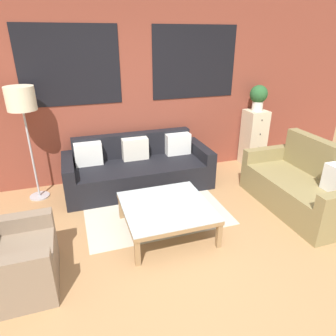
# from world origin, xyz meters

# --- Properties ---
(ground_plane) EXTENTS (16.00, 16.00, 0.00)m
(ground_plane) POSITION_xyz_m (0.00, 0.00, 0.00)
(ground_plane) COLOR #AD7F51
(wall_back_brick) EXTENTS (8.40, 0.09, 2.80)m
(wall_back_brick) POSITION_xyz_m (0.00, 2.44, 1.41)
(wall_back_brick) COLOR brown
(wall_back_brick) RESTS_ON ground_plane
(rug) EXTENTS (1.87, 1.46, 0.00)m
(rug) POSITION_xyz_m (-0.10, 1.23, 0.00)
(rug) COLOR beige
(rug) RESTS_ON ground_plane
(couch_dark) EXTENTS (2.21, 0.88, 0.78)m
(couch_dark) POSITION_xyz_m (-0.14, 1.95, 0.28)
(couch_dark) COLOR black
(couch_dark) RESTS_ON ground_plane
(settee_vintage) EXTENTS (0.80, 1.62, 0.92)m
(settee_vintage) POSITION_xyz_m (1.84, 0.61, 0.31)
(settee_vintage) COLOR olive
(settee_vintage) RESTS_ON ground_plane
(armchair_corner) EXTENTS (0.80, 0.81, 0.84)m
(armchair_corner) POSITION_xyz_m (-1.78, 0.29, 0.28)
(armchair_corner) COLOR #84705B
(armchair_corner) RESTS_ON ground_plane
(coffee_table) EXTENTS (1.01, 1.01, 0.36)m
(coffee_table) POSITION_xyz_m (-0.10, 0.66, 0.32)
(coffee_table) COLOR silver
(coffee_table) RESTS_ON ground_plane
(floor_lamp) EXTENTS (0.37, 0.37, 1.60)m
(floor_lamp) POSITION_xyz_m (-1.62, 2.06, 1.38)
(floor_lamp) COLOR #B2B2B7
(floor_lamp) RESTS_ON ground_plane
(drawer_cabinet) EXTENTS (0.36, 0.38, 1.00)m
(drawer_cabinet) POSITION_xyz_m (2.06, 2.18, 0.50)
(drawer_cabinet) COLOR beige
(drawer_cabinet) RESTS_ON ground_plane
(potted_plant) EXTENTS (0.30, 0.30, 0.43)m
(potted_plant) POSITION_xyz_m (2.06, 2.18, 1.25)
(potted_plant) COLOR silver
(potted_plant) RESTS_ON drawer_cabinet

